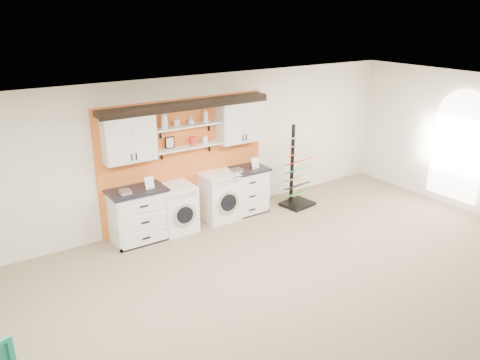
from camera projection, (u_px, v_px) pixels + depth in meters
floor at (326, 324)px, 6.21m from camera, size 10.00×10.00×0.00m
ceiling at (342, 117)px, 5.24m from camera, size 10.00×10.00×0.00m
wall_back at (184, 151)px, 8.86m from camera, size 10.00×0.00×10.00m
accent_panel at (185, 162)px, 8.90m from camera, size 3.40×0.07×2.40m
upper_cabinet_left at (129, 137)px, 7.95m from camera, size 0.90×0.35×0.84m
upper_cabinet_right at (239, 121)px, 9.12m from camera, size 0.90×0.35×0.84m
shelf_lower at (188, 147)px, 8.66m from camera, size 1.32×0.28×0.03m
shelf_upper at (188, 126)px, 8.52m from camera, size 1.32×0.28×0.03m
crown_molding at (186, 104)px, 8.39m from camera, size 3.30×0.41×0.13m
window_arched at (459, 143)px, 9.47m from camera, size 0.06×1.10×2.25m
picture_frame at (170, 143)px, 8.47m from camera, size 0.18×0.02×0.22m
canister_red at (193, 141)px, 8.68m from camera, size 0.11×0.11×0.16m
canister_cream at (205, 140)px, 8.81m from camera, size 0.10×0.10×0.14m
base_cabinet_left at (138, 215)px, 8.31m from camera, size 1.00×0.66×0.98m
base_cabinet_right at (244, 190)px, 9.49m from camera, size 0.96×0.66×0.94m
washer at (176, 208)px, 8.71m from camera, size 0.64×0.71×0.89m
dryer at (219, 196)px, 9.18m from camera, size 0.68×0.71×0.94m
sample_rack at (297, 181)px, 9.79m from camera, size 0.70×0.61×1.73m
soap_bottle_a at (164, 119)px, 8.22m from camera, size 0.15×0.15×0.33m
soap_bottle_b at (177, 122)px, 8.37m from camera, size 0.11×0.11×0.18m
soap_bottle_c at (191, 121)px, 8.53m from camera, size 0.16×0.16×0.15m
soap_bottle_d at (205, 115)px, 8.66m from camera, size 0.14×0.14×0.27m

